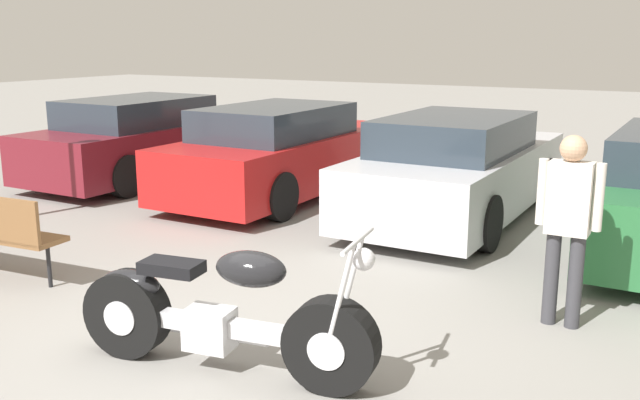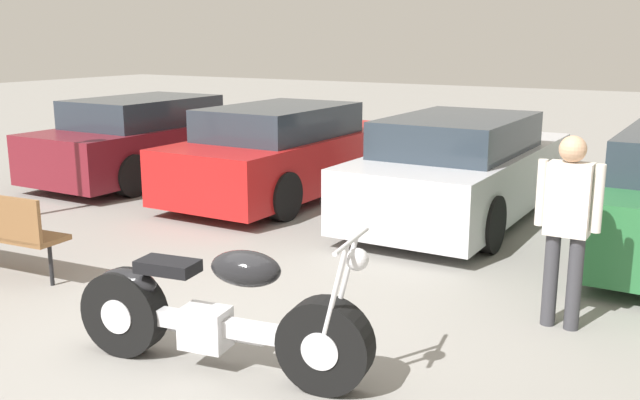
{
  "view_description": "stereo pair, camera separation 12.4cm",
  "coord_description": "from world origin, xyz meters",
  "px_view_note": "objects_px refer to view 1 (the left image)",
  "views": [
    {
      "loc": [
        3.37,
        -3.97,
        2.36
      ],
      "look_at": [
        0.13,
        1.72,
        0.85
      ],
      "focal_mm": 40.0,
      "sensor_mm": 36.0,
      "label": 1
    },
    {
      "loc": [
        3.48,
        -3.91,
        2.36
      ],
      "look_at": [
        0.13,
        1.72,
        0.85
      ],
      "focal_mm": 40.0,
      "sensor_mm": 36.0,
      "label": 2
    }
  ],
  "objects_px": {
    "motorcycle": "(220,316)",
    "person_standing": "(568,216)",
    "parked_car_maroon": "(147,140)",
    "parked_car_red": "(283,153)",
    "parked_car_silver": "(458,169)"
  },
  "relations": [
    {
      "from": "parked_car_maroon",
      "to": "parked_car_silver",
      "type": "distance_m",
      "value": 5.49
    },
    {
      "from": "motorcycle",
      "to": "person_standing",
      "type": "height_order",
      "value": "person_standing"
    },
    {
      "from": "parked_car_maroon",
      "to": "parked_car_silver",
      "type": "height_order",
      "value": "same"
    },
    {
      "from": "parked_car_red",
      "to": "person_standing",
      "type": "xyz_separation_m",
      "value": [
        4.72,
        -3.09,
        0.29
      ]
    },
    {
      "from": "parked_car_red",
      "to": "person_standing",
      "type": "bearing_deg",
      "value": -33.24
    },
    {
      "from": "parked_car_maroon",
      "to": "person_standing",
      "type": "relative_size",
      "value": 2.81
    },
    {
      "from": "parked_car_maroon",
      "to": "motorcycle",
      "type": "bearing_deg",
      "value": -43.25
    },
    {
      "from": "parked_car_red",
      "to": "person_standing",
      "type": "height_order",
      "value": "person_standing"
    },
    {
      "from": "parked_car_red",
      "to": "person_standing",
      "type": "relative_size",
      "value": 2.81
    },
    {
      "from": "parked_car_red",
      "to": "parked_car_silver",
      "type": "distance_m",
      "value": 2.75
    },
    {
      "from": "motorcycle",
      "to": "parked_car_maroon",
      "type": "xyz_separation_m",
      "value": [
        -5.52,
        5.19,
        0.23
      ]
    },
    {
      "from": "parked_car_red",
      "to": "parked_car_silver",
      "type": "relative_size",
      "value": 1.0
    },
    {
      "from": "motorcycle",
      "to": "person_standing",
      "type": "bearing_deg",
      "value": 46.83
    },
    {
      "from": "motorcycle",
      "to": "person_standing",
      "type": "distance_m",
      "value": 2.89
    },
    {
      "from": "person_standing",
      "to": "motorcycle",
      "type": "bearing_deg",
      "value": -133.17
    }
  ]
}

